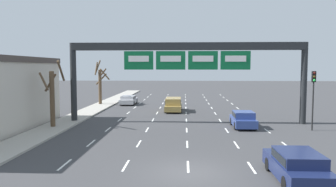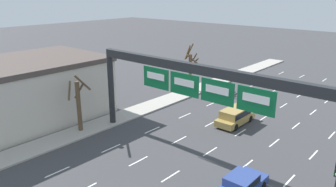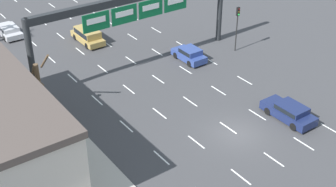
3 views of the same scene
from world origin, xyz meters
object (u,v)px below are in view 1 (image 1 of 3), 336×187
object	(u,v)px
car_silver	(129,100)
traffic_light_near_gantry	(313,88)
tree_bare_closest	(52,95)
tree_bare_second	(100,83)
sign_gantry	(187,59)
car_blue	(243,119)
car_navy	(297,165)
suv_gold	(173,104)

from	to	relation	value
car_silver	traffic_light_near_gantry	distance (m)	25.95
car_silver	tree_bare_closest	size ratio (longest dim) A/B	0.83
tree_bare_second	sign_gantry	bearing A→B (deg)	-50.10
car_blue	tree_bare_second	distance (m)	23.46
tree_bare_closest	tree_bare_second	bearing A→B (deg)	91.21
car_navy	traffic_light_near_gantry	distance (m)	13.77
car_blue	traffic_light_near_gantry	world-z (taller)	traffic_light_near_gantry
traffic_light_near_gantry	tree_bare_second	size ratio (longest dim) A/B	0.81
suv_gold	tree_bare_closest	bearing A→B (deg)	-131.61
tree_bare_second	car_navy	bearing A→B (deg)	-60.58
car_blue	car_navy	world-z (taller)	car_blue
sign_gantry	car_silver	bearing A→B (deg)	118.28
car_silver	traffic_light_near_gantry	world-z (taller)	traffic_light_near_gantry
car_silver	tree_bare_closest	bearing A→B (deg)	-100.66
car_silver	car_blue	world-z (taller)	car_blue
suv_gold	tree_bare_second	size ratio (longest dim) A/B	0.80
car_blue	tree_bare_closest	size ratio (longest dim) A/B	0.69
suv_gold	tree_bare_closest	size ratio (longest dim) A/B	0.86
sign_gantry	tree_bare_closest	distance (m)	12.27
suv_gold	traffic_light_near_gantry	world-z (taller)	traffic_light_near_gantry
sign_gantry	car_navy	size ratio (longest dim) A/B	4.67
sign_gantry	car_blue	size ratio (longest dim) A/B	5.63
tree_bare_second	car_silver	bearing A→B (deg)	11.89
car_blue	traffic_light_near_gantry	bearing A→B (deg)	-10.31
suv_gold	traffic_light_near_gantry	size ratio (longest dim) A/B	0.99
car_blue	traffic_light_near_gantry	xyz separation A→B (m)	(5.47, -0.99, 2.72)
traffic_light_near_gantry	tree_bare_second	world-z (taller)	tree_bare_second
traffic_light_near_gantry	tree_bare_closest	world-z (taller)	tree_bare_closest
sign_gantry	tree_bare_second	xyz separation A→B (m)	(-11.81, 14.13, -2.84)
car_silver	car_navy	world-z (taller)	car_navy
traffic_light_near_gantry	tree_bare_closest	bearing A→B (deg)	-179.91
sign_gantry	car_blue	xyz separation A→B (m)	(4.87, -2.19, -5.18)
sign_gantry	car_silver	xyz separation A→B (m)	(-8.03, 14.92, -5.26)
car_blue	tree_bare_second	world-z (taller)	tree_bare_second
tree_bare_second	suv_gold	bearing A→B (deg)	-30.81
tree_bare_closest	car_navy	bearing A→B (deg)	-37.00
car_blue	traffic_light_near_gantry	distance (m)	6.19
car_navy	traffic_light_near_gantry	bearing A→B (deg)	66.33
car_silver	car_blue	distance (m)	21.43
traffic_light_near_gantry	sign_gantry	bearing A→B (deg)	162.87
sign_gantry	tree_bare_closest	bearing A→B (deg)	-164.28
car_silver	tree_bare_second	size ratio (longest dim) A/B	0.77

